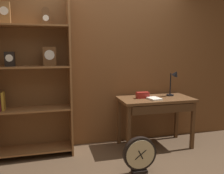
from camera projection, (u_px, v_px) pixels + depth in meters
back_wood_panel at (105, 63)px, 3.76m from camera, size 4.80×0.05×2.60m
bookshelf at (29, 77)px, 3.30m from camera, size 1.12×0.39×2.28m
workbench at (156, 105)px, 3.65m from camera, size 1.12×0.58×0.78m
desk_lamp at (174, 80)px, 3.77m from camera, size 0.19×0.18×0.42m
toolbox_small at (143, 95)px, 3.63m from camera, size 0.19×0.10×0.09m
open_repair_manual at (154, 99)px, 3.53m from camera, size 0.19×0.24×0.02m
round_clock_large at (140, 155)px, 2.91m from camera, size 0.42×0.11×0.46m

